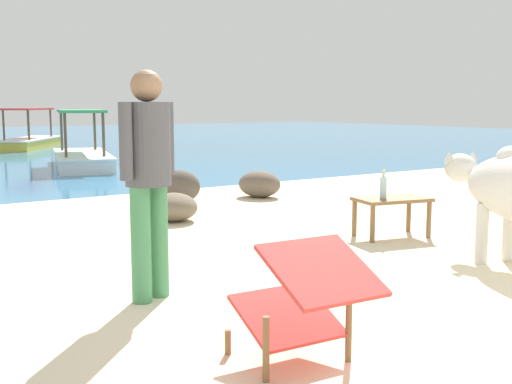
% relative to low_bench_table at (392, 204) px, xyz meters
% --- Properties ---
extents(sand_beach, '(18.00, 14.00, 0.04)m').
position_rel_low_bench_table_xyz_m(sand_beach, '(-1.83, -2.41, -0.37)').
color(sand_beach, beige).
rests_on(sand_beach, ground).
extents(low_bench_table, '(0.84, 0.59, 0.42)m').
position_rel_low_bench_table_xyz_m(low_bench_table, '(0.00, 0.00, 0.00)').
color(low_bench_table, brown).
rests_on(low_bench_table, sand_beach).
extents(bottle, '(0.07, 0.07, 0.30)m').
position_rel_low_bench_table_xyz_m(bottle, '(-0.10, 0.03, 0.19)').
color(bottle, '#A3C6D1').
rests_on(bottle, low_bench_table).
extents(deck_chair_far, '(0.59, 0.80, 0.68)m').
position_rel_low_bench_table_xyz_m(deck_chair_far, '(-2.86, -2.15, 0.04)').
color(deck_chair_far, brown).
rests_on(deck_chair_far, sand_beach).
extents(person_standing, '(0.48, 0.32, 1.62)m').
position_rel_low_bench_table_xyz_m(person_standing, '(-3.01, -0.59, 0.60)').
color(person_standing, '#428956').
rests_on(person_standing, sand_beach).
extents(shore_rock_large, '(0.74, 0.82, 0.40)m').
position_rel_low_bench_table_xyz_m(shore_rock_large, '(0.48, 3.17, -0.15)').
color(shore_rock_large, '#6B5B4C').
rests_on(shore_rock_large, sand_beach).
extents(shore_rock_medium, '(0.78, 0.76, 0.47)m').
position_rel_low_bench_table_xyz_m(shore_rock_medium, '(-0.79, 3.32, -0.12)').
color(shore_rock_medium, brown).
rests_on(shore_rock_medium, sand_beach).
extents(shore_rock_small, '(0.66, 0.73, 0.34)m').
position_rel_low_bench_table_xyz_m(shore_rock_small, '(-1.48, 2.11, -0.18)').
color(shore_rock_small, '#756651').
rests_on(shore_rock_small, sand_beach).
extents(boat_white, '(2.07, 3.85, 1.29)m').
position_rel_low_bench_table_xyz_m(boat_white, '(-0.11, 9.43, -0.10)').
color(boat_white, white).
rests_on(boat_white, water_surface).
extents(boat_yellow, '(2.99, 3.70, 1.29)m').
position_rel_low_bench_table_xyz_m(boat_yellow, '(0.59, 16.67, -0.10)').
color(boat_yellow, gold).
rests_on(boat_yellow, water_surface).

